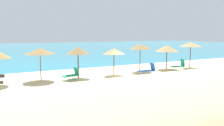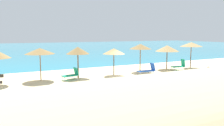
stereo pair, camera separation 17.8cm
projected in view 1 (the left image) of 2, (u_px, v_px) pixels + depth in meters
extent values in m
plane|color=beige|center=(131.00, 78.00, 19.24)|extent=(160.00, 160.00, 0.00)
cube|color=teal|center=(40.00, 48.00, 58.15)|extent=(160.00, 74.54, 0.01)
ellipsoid|color=#C9B586|center=(215.00, 92.00, 10.70)|extent=(55.61, 7.78, 1.95)
cylinder|color=brown|center=(41.00, 66.00, 17.95)|extent=(0.08, 0.08, 2.28)
cone|color=olive|center=(40.00, 51.00, 17.79)|extent=(2.35, 2.35, 0.48)
cylinder|color=brown|center=(78.00, 65.00, 18.95)|extent=(0.10, 0.10, 2.20)
cone|color=olive|center=(78.00, 50.00, 18.79)|extent=(1.97, 1.97, 0.61)
cylinder|color=brown|center=(114.00, 64.00, 20.29)|extent=(0.08, 0.08, 2.08)
cone|color=tan|center=(114.00, 51.00, 20.14)|extent=(2.00, 2.00, 0.51)
cylinder|color=brown|center=(140.00, 60.00, 22.18)|extent=(0.09, 0.09, 2.40)
cone|color=olive|center=(140.00, 46.00, 22.01)|extent=(2.18, 2.18, 0.50)
cylinder|color=brown|center=(166.00, 60.00, 23.68)|extent=(0.09, 0.09, 2.05)
cone|color=tan|center=(167.00, 48.00, 23.52)|extent=(2.46, 2.46, 0.63)
cylinder|color=brown|center=(190.00, 56.00, 24.79)|extent=(0.09, 0.09, 2.49)
cone|color=tan|center=(191.00, 44.00, 24.62)|extent=(2.42, 2.42, 0.48)
cube|color=#199972|center=(177.00, 67.00, 23.21)|extent=(1.42, 0.75, 0.07)
cube|color=#199972|center=(183.00, 63.00, 23.37)|extent=(0.25, 0.59, 0.76)
cylinder|color=silver|center=(171.00, 68.00, 23.27)|extent=(0.04, 0.04, 0.33)
cylinder|color=silver|center=(174.00, 69.00, 22.82)|extent=(0.04, 0.04, 0.33)
cylinder|color=silver|center=(180.00, 68.00, 23.65)|extent=(0.04, 0.04, 0.33)
cylinder|color=silver|center=(183.00, 69.00, 23.20)|extent=(0.04, 0.04, 0.33)
cube|color=#199972|center=(70.00, 76.00, 18.21)|extent=(1.33, 0.83, 0.07)
cube|color=#199972|center=(76.00, 71.00, 18.51)|extent=(0.31, 0.66, 0.61)
cylinder|color=silver|center=(63.00, 78.00, 18.13)|extent=(0.04, 0.04, 0.32)
cylinder|color=silver|center=(65.00, 79.00, 17.70)|extent=(0.04, 0.04, 0.32)
cylinder|color=silver|center=(74.00, 77.00, 18.76)|extent=(0.04, 0.04, 0.32)
cylinder|color=silver|center=(77.00, 78.00, 18.33)|extent=(0.04, 0.04, 0.32)
cube|color=blue|center=(146.00, 71.00, 20.82)|extent=(1.63, 0.72, 0.07)
cube|color=blue|center=(153.00, 67.00, 21.08)|extent=(0.29, 0.63, 0.72)
cylinder|color=silver|center=(138.00, 73.00, 20.81)|extent=(0.04, 0.04, 0.27)
cylinder|color=silver|center=(141.00, 74.00, 20.33)|extent=(0.04, 0.04, 0.27)
cylinder|color=silver|center=(150.00, 72.00, 21.35)|extent=(0.04, 0.04, 0.27)
cylinder|color=silver|center=(153.00, 73.00, 20.87)|extent=(0.04, 0.04, 0.27)
sphere|color=red|center=(208.00, 68.00, 23.37)|extent=(0.36, 0.36, 0.36)
cube|color=blue|center=(114.00, 82.00, 16.70)|extent=(0.56, 0.63, 0.36)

